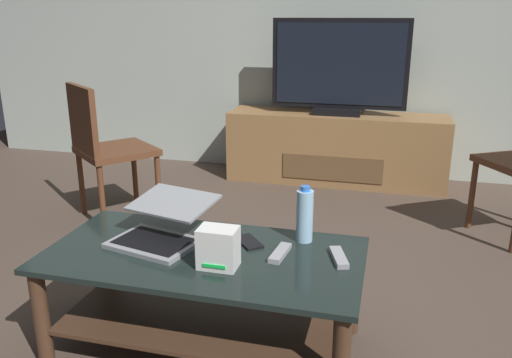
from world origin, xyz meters
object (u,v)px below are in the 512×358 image
television (339,69)px  side_chair (104,144)px  water_bottle_near (305,215)px  media_cabinet (336,148)px  laptop (162,226)px  cell_phone (249,242)px  router_box (218,248)px  coffee_table (205,283)px  tv_remote (280,253)px  soundbar_remote (339,257)px

television → side_chair: bearing=-139.1°
television → water_bottle_near: 2.16m
side_chair → water_bottle_near: (1.45, -0.96, 0.03)m
media_cabinet → laptop: 2.34m
side_chair → cell_phone: side_chair is taller
television → cell_phone: television is taller
side_chair → router_box: 1.73m
router_box → media_cabinet: bearing=86.3°
coffee_table → tv_remote: tv_remote is taller
router_box → water_bottle_near: (0.26, 0.30, 0.03)m
media_cabinet → router_box: (-0.16, -2.45, 0.22)m
coffee_table → router_box: size_ratio=8.10×
side_chair → router_box: side_chair is taller
laptop → side_chair: bearing=129.3°
cell_phone → soundbar_remote: (0.37, -0.06, 0.01)m
coffee_table → side_chair: size_ratio=1.38×
media_cabinet → water_bottle_near: (0.10, -2.14, 0.26)m
laptop → soundbar_remote: 0.71m
side_chair → television: bearing=40.9°
laptop → tv_remote: (0.49, -0.02, -0.05)m
coffee_table → media_cabinet: size_ratio=0.72×
tv_remote → media_cabinet: bearing=97.1°
coffee_table → tv_remote: size_ratio=7.62×
tv_remote → laptop: bearing=-176.0°
coffee_table → laptop: size_ratio=2.75×
laptop → television: bearing=78.7°
coffee_table → router_box: bearing=-45.5°
cell_phone → tv_remote: size_ratio=0.88×
television → water_bottle_near: size_ratio=4.43×
television → laptop: size_ratio=2.32×
tv_remote → soundbar_remote: same height
television → laptop: (-0.45, -2.26, -0.42)m
coffee_table → television: size_ratio=1.18×
laptop → coffee_table: bearing=-18.7°
side_chair → cell_phone: (1.24, -1.04, -0.08)m
media_cabinet → router_box: router_box is taller
television → side_chair: 1.83m
coffee_table → water_bottle_near: water_bottle_near is taller
router_box → water_bottle_near: water_bottle_near is taller
water_bottle_near → router_box: bearing=-130.6°
television → cell_phone: 2.25m
router_box → soundbar_remote: router_box is taller
side_chair → laptop: bearing=-50.7°
laptop → water_bottle_near: 0.58m
router_box → soundbar_remote: (0.42, 0.17, -0.07)m
side_chair → soundbar_remote: size_ratio=5.53×
coffee_table → tv_remote: bearing=9.9°
television → tv_remote: size_ratio=6.44×
laptop → water_bottle_near: water_bottle_near is taller
coffee_table → side_chair: (-1.10, 1.16, 0.21)m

